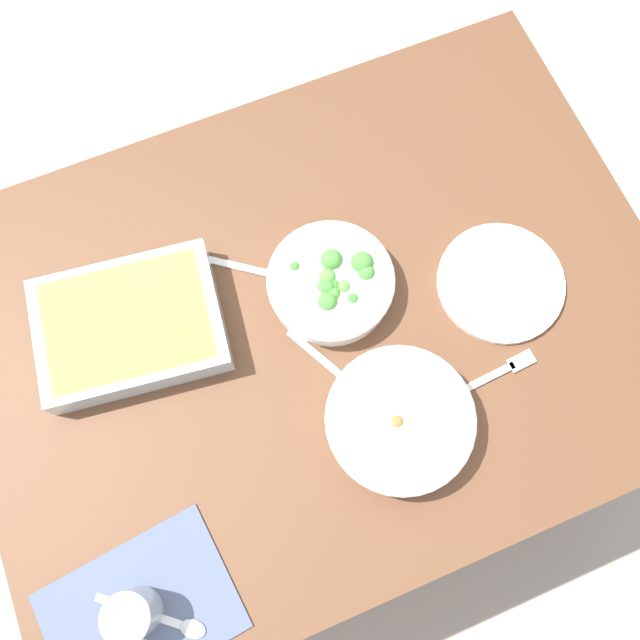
% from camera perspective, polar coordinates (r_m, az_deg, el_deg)
% --- Properties ---
extents(ground_plane, '(6.00, 6.00, 0.00)m').
position_cam_1_polar(ground_plane, '(1.84, -0.00, -6.66)').
color(ground_plane, '#9E9389').
extents(dining_table, '(1.20, 0.90, 0.74)m').
position_cam_1_polar(dining_table, '(1.21, -0.00, -1.23)').
color(dining_table, brown).
rests_on(dining_table, ground_plane).
extents(placemat, '(0.30, 0.23, 0.00)m').
position_cam_1_polar(placemat, '(1.11, -15.33, -23.13)').
color(placemat, '#4C5670').
rests_on(placemat, dining_table).
extents(stew_bowl, '(0.24, 0.24, 0.06)m').
position_cam_1_polar(stew_bowl, '(1.06, 6.89, -8.65)').
color(stew_bowl, white).
rests_on(stew_bowl, dining_table).
extents(broccoli_bowl, '(0.22, 0.22, 0.07)m').
position_cam_1_polar(broccoli_bowl, '(1.11, 0.99, 3.26)').
color(broccoli_bowl, white).
rests_on(broccoli_bowl, dining_table).
extents(baking_dish, '(0.33, 0.26, 0.06)m').
position_cam_1_polar(baking_dish, '(1.13, -16.15, -0.43)').
color(baking_dish, silver).
rests_on(baking_dish, dining_table).
extents(drink_cup, '(0.07, 0.07, 0.08)m').
position_cam_1_polar(drink_cup, '(1.08, -15.87, -23.32)').
color(drink_cup, '#B2BCC6').
rests_on(drink_cup, dining_table).
extents(side_plate, '(0.22, 0.22, 0.01)m').
position_cam_1_polar(side_plate, '(1.18, 15.38, 3.13)').
color(side_plate, white).
rests_on(side_plate, dining_table).
extents(spoon_by_stew, '(0.10, 0.16, 0.01)m').
position_cam_1_polar(spoon_by_stew, '(1.09, 1.71, -4.74)').
color(spoon_by_stew, silver).
rests_on(spoon_by_stew, dining_table).
extents(spoon_by_broccoli, '(0.15, 0.12, 0.01)m').
position_cam_1_polar(spoon_by_broccoli, '(1.15, -5.49, 4.28)').
color(spoon_by_broccoli, silver).
rests_on(spoon_by_broccoli, dining_table).
extents(spoon_spare, '(0.15, 0.12, 0.01)m').
position_cam_1_polar(spoon_spare, '(1.10, -13.16, -23.99)').
color(spoon_spare, silver).
rests_on(spoon_spare, dining_table).
extents(fork_on_table, '(0.18, 0.03, 0.01)m').
position_cam_1_polar(fork_on_table, '(1.13, 14.87, -4.59)').
color(fork_on_table, silver).
rests_on(fork_on_table, dining_table).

